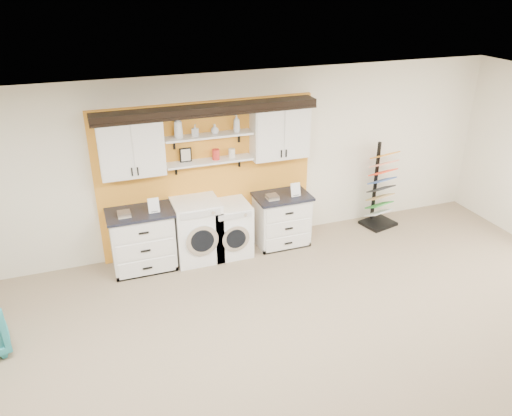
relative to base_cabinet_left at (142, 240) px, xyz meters
name	(u,v)px	position (x,y,z in m)	size (l,w,h in m)	color
ceiling	(335,165)	(1.13, -3.64, 2.33)	(10.00, 10.00, 0.00)	white
wall_back	(207,165)	(1.13, 0.36, 0.93)	(10.00, 10.00, 0.00)	silver
accent_panel	(208,178)	(1.13, 0.32, 0.73)	(3.40, 0.07, 2.40)	orange
upper_cabinet_left	(131,147)	(0.00, 0.15, 1.41)	(0.90, 0.35, 0.84)	silver
upper_cabinet_right	(280,131)	(2.26, 0.15, 1.41)	(0.90, 0.35, 0.84)	silver
shelf_lower	(210,161)	(1.13, 0.16, 1.06)	(1.32, 0.28, 0.03)	silver
shelf_upper	(209,136)	(1.13, 0.16, 1.46)	(1.32, 0.28, 0.03)	silver
crown_molding	(207,109)	(1.13, 0.17, 1.85)	(3.30, 0.41, 0.13)	black
picture_frame	(186,155)	(0.78, 0.21, 1.18)	(0.18, 0.02, 0.22)	black
canister_red	(216,154)	(1.23, 0.16, 1.15)	(0.11, 0.11, 0.16)	red
canister_cream	(232,153)	(1.48, 0.16, 1.14)	(0.10, 0.10, 0.14)	silver
base_cabinet_left	(142,240)	(0.00, 0.00, 0.00)	(0.97, 0.66, 0.95)	silver
base_cabinet_right	(281,219)	(2.26, 0.00, -0.04)	(0.89, 0.66, 0.87)	silver
washer	(197,230)	(0.84, 0.00, 0.02)	(0.70, 0.71, 0.98)	white
dryer	(229,228)	(1.36, 0.00, -0.05)	(0.61, 0.71, 0.86)	white
sample_rack	(380,199)	(4.14, 0.03, 0.02)	(0.64, 0.57, 1.50)	black
soap_bottle_a	(178,126)	(0.69, 0.16, 1.64)	(0.13, 0.13, 0.33)	silver
soap_bottle_b	(195,130)	(0.93, 0.16, 1.55)	(0.08, 0.08, 0.17)	silver
soap_bottle_c	(215,129)	(1.23, 0.16, 1.55)	(0.12, 0.12, 0.15)	silver
soap_bottle_d	(237,123)	(1.57, 0.16, 1.60)	(0.10, 0.10, 0.26)	silver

